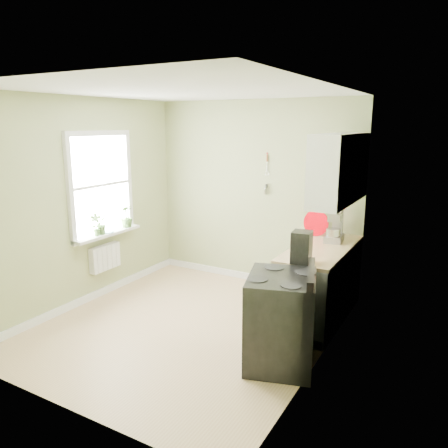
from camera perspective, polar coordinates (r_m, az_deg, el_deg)
The scene contains 21 objects.
floor at distance 5.38m, azimuth -4.78°, elevation -13.17°, with size 3.20×3.60×0.02m, color tan.
ceiling at distance 4.85m, azimuth -5.40°, elevation 17.09°, with size 3.20×3.60×0.02m, color white.
wall_back at distance 6.48m, azimuth 4.03°, elevation 4.00°, with size 3.20×0.02×2.70m, color #AAB47A.
wall_left at distance 5.98m, azimuth -17.90°, elevation 2.65°, with size 0.02×3.60×2.70m, color #AAB47A.
wall_right at distance 4.26m, azimuth 13.11°, elevation -1.05°, with size 0.02×3.60×2.70m, color #AAB47A.
base_cabinets at distance 5.53m, azimuth 12.52°, elevation -7.71°, with size 0.60×1.60×0.87m, color white.
countertop at distance 5.39m, azimuth 12.66°, elevation -3.15°, with size 0.64×1.60×0.04m, color beige.
upper_cabinets at distance 5.27m, azimuth 14.91°, elevation 7.02°, with size 0.35×1.40×0.80m, color white.
window at distance 6.14m, azimuth -15.81°, elevation 4.92°, with size 0.06×1.14×1.44m.
window_sill at distance 6.21m, azimuth -14.96°, elevation -1.24°, with size 0.18×1.14×0.04m, color white.
radiator at distance 6.29m, azimuth -15.30°, elevation -4.22°, with size 0.12×0.50×0.35m, color white.
wall_utensils at distance 6.34m, azimuth 5.58°, elevation 5.73°, with size 0.02×0.14×0.58m.
stove at distance 4.44m, azimuth 7.44°, elevation -12.29°, with size 0.86×0.91×1.04m.
stand_mixer at distance 5.65m, azimuth 14.30°, elevation -0.43°, with size 0.24×0.37×0.42m.
kettle at distance 6.10m, azimuth 12.54°, elevation -0.19°, with size 0.18×0.11×0.18m.
coffee_maker at distance 4.70m, azimuth 10.06°, elevation -3.09°, with size 0.22×0.24×0.34m.
red_tray at distance 5.86m, azimuth 11.91°, elevation 0.13°, with size 0.35×0.35×0.02m, color #C4000C.
jar at distance 5.07m, azimuth 10.09°, elevation -3.30°, with size 0.08×0.08×0.08m.
plant_a at distance 6.02m, azimuth -16.39°, elevation -0.07°, with size 0.16×0.11×0.31m, color #466B30.
plant_b at distance 6.10m, azimuth -15.66°, elevation 0.01°, with size 0.16×0.13×0.28m, color #466B30.
plant_c at distance 6.44m, azimuth -12.63°, elevation 0.99°, with size 0.17×0.17×0.31m, color #466B30.
Camera 1 is at (2.75, -3.98, 2.35)m, focal length 35.00 mm.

